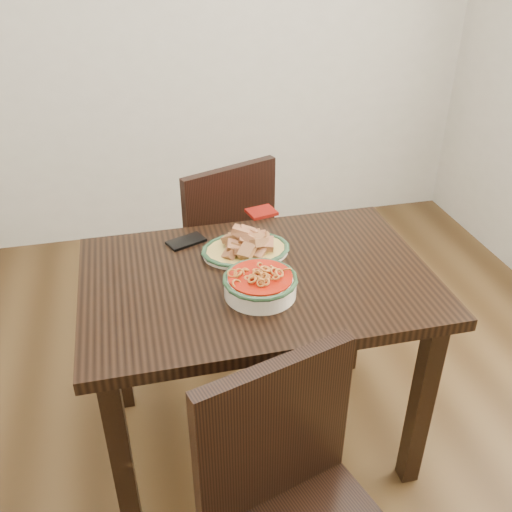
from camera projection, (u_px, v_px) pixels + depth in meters
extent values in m
plane|color=#392612|center=(241.00, 438.00, 2.21)|extent=(3.50, 3.50, 0.00)
cube|color=beige|center=(168.00, 10.00, 2.98)|extent=(3.50, 0.10, 2.60)
cube|color=black|center=(257.00, 280.00, 1.84)|extent=(1.12, 0.75, 0.04)
cube|color=black|center=(122.00, 461.00, 1.69)|extent=(0.06, 0.06, 0.71)
cube|color=black|center=(421.00, 405.00, 1.88)|extent=(0.06, 0.06, 0.71)
cube|color=black|center=(116.00, 336.00, 2.18)|extent=(0.06, 0.06, 0.71)
cube|color=black|center=(353.00, 301.00, 2.38)|extent=(0.06, 0.06, 0.71)
cube|color=black|center=(210.00, 248.00, 2.60)|extent=(0.54, 0.54, 0.04)
cube|color=black|center=(223.00, 263.00, 2.92)|extent=(0.04, 0.04, 0.41)
cube|color=black|center=(163.00, 284.00, 2.75)|extent=(0.04, 0.04, 0.41)
cube|color=black|center=(261.00, 294.00, 2.68)|extent=(0.04, 0.04, 0.41)
cube|color=black|center=(198.00, 319.00, 2.51)|extent=(0.04, 0.04, 0.41)
cube|color=black|center=(231.00, 218.00, 2.34)|extent=(0.41, 0.19, 0.44)
cube|color=black|center=(274.00, 432.00, 1.38)|extent=(0.41, 0.16, 0.44)
ellipsoid|color=beige|center=(246.00, 251.00, 1.94)|extent=(0.29, 0.22, 0.02)
ellipsoid|color=gold|center=(246.00, 249.00, 1.94)|extent=(0.28, 0.21, 0.01)
torus|color=#1A3B23|center=(246.00, 249.00, 1.94)|extent=(0.23, 0.23, 0.01)
cylinder|color=silver|center=(260.00, 286.00, 1.72)|extent=(0.22, 0.22, 0.06)
torus|color=#1A391F|center=(260.00, 279.00, 1.71)|extent=(0.23, 0.23, 0.02)
cylinder|color=#981507|center=(260.00, 277.00, 1.70)|extent=(0.20, 0.20, 0.01)
cube|color=black|center=(186.00, 241.00, 2.00)|extent=(0.15, 0.11, 0.01)
cube|color=maroon|center=(262.00, 212.00, 2.19)|extent=(0.12, 0.11, 0.01)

